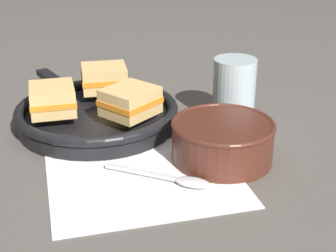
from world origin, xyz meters
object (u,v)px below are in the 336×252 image
at_px(spoon, 178,179).
at_px(sandwich_near_right, 52,99).
at_px(skillet, 97,114).
at_px(sandwich_far_left, 130,101).
at_px(soup_bowl, 223,139).
at_px(sandwich_near_left, 104,78).
at_px(drinking_glass, 234,91).

bearing_deg(spoon, sandwich_near_right, 162.25).
bearing_deg(skillet, sandwich_far_left, -47.52).
xyz_separation_m(skillet, sandwich_far_left, (0.05, -0.06, 0.04)).
distance_m(soup_bowl, spoon, 0.11).
distance_m(skillet, sandwich_near_right, 0.09).
distance_m(spoon, sandwich_near_left, 0.32).
bearing_deg(soup_bowl, sandwich_near_left, 122.32).
distance_m(spoon, drinking_glass, 0.25).
relative_size(spoon, sandwich_far_left, 1.29).
height_order(soup_bowl, skillet, soup_bowl).
xyz_separation_m(spoon, sandwich_far_left, (-0.04, 0.17, 0.06)).
distance_m(soup_bowl, sandwich_far_left, 0.17).
xyz_separation_m(sandwich_near_left, drinking_glass, (0.22, -0.11, -0.01)).
bearing_deg(sandwich_near_left, drinking_glass, -25.78).
distance_m(sandwich_near_right, sandwich_far_left, 0.13).
xyz_separation_m(soup_bowl, sandwich_far_left, (-0.13, 0.12, 0.03)).
xyz_separation_m(skillet, drinking_glass, (0.25, -0.04, 0.04)).
bearing_deg(drinking_glass, sandwich_near_right, 177.13).
xyz_separation_m(spoon, skillet, (-0.09, 0.23, 0.01)).
height_order(sandwich_far_left, drinking_glass, drinking_glass).
distance_m(skillet, sandwich_far_left, 0.09).
distance_m(spoon, sandwich_far_left, 0.19).
height_order(skillet, sandwich_far_left, sandwich_far_left).
bearing_deg(drinking_glass, spoon, -127.26).
bearing_deg(spoon, skillet, 146.02).
bearing_deg(sandwich_near_right, soup_bowl, -31.55).
distance_m(sandwich_near_left, sandwich_near_right, 0.13).
xyz_separation_m(soup_bowl, spoon, (-0.08, -0.06, -0.03)).
bearing_deg(soup_bowl, drinking_glass, 64.88).
height_order(spoon, skillet, skillet).
relative_size(sandwich_near_right, drinking_glass, 0.73).
relative_size(sandwich_near_left, sandwich_near_right, 1.00).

